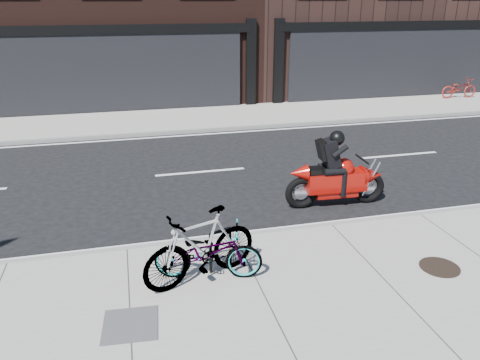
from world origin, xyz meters
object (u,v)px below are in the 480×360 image
object	(u,v)px
bicycle_front	(208,252)
bicycle_rear	(201,246)
bike_rack	(221,246)
bicycle_far	(459,88)
manhole_cover	(440,267)
motorcycle	(341,175)
utility_grate	(130,325)

from	to	relation	value
bicycle_front	bicycle_rear	world-z (taller)	bicycle_rear
bike_rack	bicycle_front	xyz separation A→B (m)	(-0.24, -0.19, 0.03)
bicycle_far	manhole_cover	size ratio (longest dim) A/B	2.52
motorcycle	utility_grate	world-z (taller)	motorcycle
motorcycle	bicycle_far	world-z (taller)	motorcycle
bicycle_front	bicycle_far	size ratio (longest dim) A/B	1.04
bicycle_front	bicycle_rear	xyz separation A→B (m)	(-0.12, -0.03, 0.14)
manhole_cover	bike_rack	bearing A→B (deg)	166.57
bicycle_rear	utility_grate	size ratio (longest dim) A/B	2.65
bicycle_front	bicycle_far	bearing A→B (deg)	-35.23
manhole_cover	utility_grate	distance (m)	5.09
bicycle_front	utility_grate	xyz separation A→B (m)	(-1.27, -0.93, -0.45)
bike_rack	motorcycle	world-z (taller)	motorcycle
bicycle_rear	bicycle_far	xyz separation A→B (m)	(13.74, 11.72, -0.16)
bike_rack	bicycle_far	distance (m)	17.64
bike_rack	bicycle_front	world-z (taller)	bicycle_front
bicycle_rear	utility_grate	distance (m)	1.58
bike_rack	manhole_cover	bearing A→B (deg)	-13.43
utility_grate	bicycle_front	bearing A→B (deg)	36.09
bicycle_front	bicycle_far	world-z (taller)	bicycle_front
bicycle_rear	motorcycle	size ratio (longest dim) A/B	0.85
motorcycle	manhole_cover	distance (m)	3.13
bicycle_front	bicycle_rear	bearing A→B (deg)	118.22
bike_rack	utility_grate	world-z (taller)	bike_rack
bike_rack	bicycle_far	xyz separation A→B (m)	(13.38, 11.50, 0.01)
bike_rack	utility_grate	size ratio (longest dim) A/B	0.97
bike_rack	bicycle_front	distance (m)	0.31
bicycle_far	bicycle_front	bearing A→B (deg)	133.57
bicycle_rear	bicycle_far	distance (m)	18.06
bicycle_front	utility_grate	distance (m)	1.64
motorcycle	utility_grate	distance (m)	5.76
bicycle_front	bicycle_far	xyz separation A→B (m)	(13.62, 11.69, -0.02)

